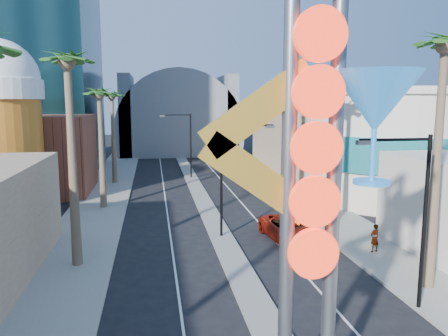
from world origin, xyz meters
TOP-DOWN VIEW (x-y plane):
  - sidewalk_west at (-9.50, 35.00)m, footprint 5.00×100.00m
  - sidewalk_east at (9.50, 35.00)m, footprint 5.00×100.00m
  - median at (0.00, 38.00)m, footprint 1.60×84.00m
  - brick_filler_west at (-16.00, 38.00)m, footprint 10.00×10.00m
  - filler_east at (16.00, 48.00)m, footprint 10.00×20.00m
  - beer_mug at (-17.00, 30.00)m, footprint 7.00×7.00m
  - turquoise_building at (18.00, 30.00)m, footprint 16.60×16.60m
  - canopy at (0.00, 72.00)m, footprint 22.00×16.00m
  - neon_sign at (0.82, 2.96)m, footprint 6.53×2.60m
  - streetlight_0 at (0.55, 20.00)m, footprint 3.79×0.25m
  - streetlight_1 at (-0.55, 44.00)m, footprint 3.79×0.25m
  - streetlight_2 at (6.72, 8.00)m, footprint 3.45×0.25m
  - palm_1 at (-9.00, 16.00)m, footprint 2.40×2.40m
  - palm_2 at (-9.00, 30.00)m, footprint 2.40×2.40m
  - palm_3 at (-9.00, 42.00)m, footprint 2.40×2.40m
  - palm_5 at (9.00, 10.00)m, footprint 2.40×2.40m
  - palm_6 at (9.00, 22.00)m, footprint 2.40×2.40m
  - palm_7 at (9.00, 34.00)m, footprint 2.40×2.40m
  - red_pickup at (4.50, 18.55)m, footprint 3.35×6.25m
  - pedestrian_a at (8.86, 15.19)m, footprint 0.75×0.60m

SIDE VIEW (x-z plane):
  - sidewalk_west at x=-9.50m, z-range 0.00..0.15m
  - sidewalk_east at x=9.50m, z-range 0.00..0.15m
  - median at x=0.00m, z-range 0.00..0.15m
  - red_pickup at x=4.50m, z-range 0.00..1.67m
  - pedestrian_a at x=8.86m, z-range 0.15..1.93m
  - brick_filler_west at x=-16.00m, z-range 0.00..8.00m
  - canopy at x=0.00m, z-range -6.69..15.31m
  - streetlight_2 at x=6.72m, z-range 0.83..8.83m
  - streetlight_0 at x=0.55m, z-range 0.88..8.88m
  - streetlight_1 at x=-0.55m, z-range 0.88..8.88m
  - filler_east at x=16.00m, z-range 0.00..10.00m
  - turquoise_building at x=18.00m, z-range -0.05..10.55m
  - neon_sign at x=0.82m, z-range 1.03..13.58m
  - beer_mug at x=-17.00m, z-range 0.59..15.09m
  - palm_2 at x=-9.00m, z-range 3.88..15.08m
  - palm_3 at x=-9.00m, z-range 3.88..15.08m
  - palm_6 at x=9.00m, z-range 4.08..15.78m
  - palm_1 at x=-9.00m, z-range 4.47..17.17m
  - palm_7 at x=9.00m, z-range 4.47..17.17m
  - palm_5 at x=9.00m, z-range 4.67..17.87m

